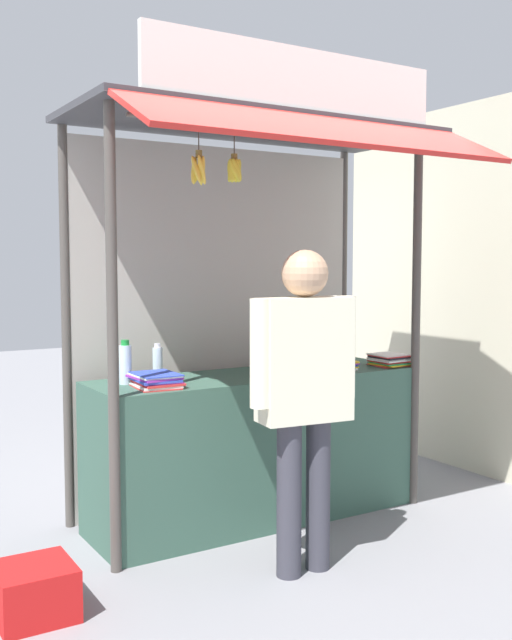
{
  "coord_description": "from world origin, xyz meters",
  "views": [
    {
      "loc": [
        -2.47,
        -4.01,
        1.68
      ],
      "look_at": [
        0.0,
        0.0,
        1.3
      ],
      "focal_mm": 41.46,
      "sensor_mm": 36.0,
      "label": 1
    }
  ],
  "objects_px": {
    "magazine_stack_rear_center": "(292,371)",
    "plastic_crate": "(34,591)",
    "magazine_stack_right": "(338,365)",
    "banana_bunch_inner_left": "(234,170)",
    "water_bottle_mid_right": "(158,362)",
    "banana_bunch_leftmost": "(199,169)",
    "vendor_person": "(304,381)",
    "water_bottle_mid_left": "(307,352)",
    "water_bottle_back_right": "(125,363)",
    "magazine_stack_left": "(156,380)",
    "magazine_stack_front_right": "(389,360)"
  },
  "relations": [
    {
      "from": "plastic_crate",
      "to": "banana_bunch_inner_left",
      "type": "bearing_deg",
      "value": 8.88
    },
    {
      "from": "magazine_stack_rear_center",
      "to": "water_bottle_mid_right",
      "type": "bearing_deg",
      "value": 150.45
    },
    {
      "from": "magazine_stack_rear_center",
      "to": "banana_bunch_inner_left",
      "type": "xyz_separation_m",
      "value": [
        -0.51,
        -0.16,
        1.19
      ]
    },
    {
      "from": "water_bottle_back_right",
      "to": "magazine_stack_rear_center",
      "type": "distance_m",
      "value": 1.03
    },
    {
      "from": "water_bottle_back_right",
      "to": "magazine_stack_left",
      "type": "xyz_separation_m",
      "value": [
        0.11,
        -0.2,
        -0.08
      ]
    },
    {
      "from": "water_bottle_mid_right",
      "to": "magazine_stack_rear_center",
      "type": "xyz_separation_m",
      "value": [
        0.73,
        -0.41,
        -0.06
      ]
    },
    {
      "from": "water_bottle_back_right",
      "to": "banana_bunch_leftmost",
      "type": "relative_size",
      "value": 0.82
    },
    {
      "from": "water_bottle_mid_left",
      "to": "water_bottle_back_right",
      "type": "distance_m",
      "value": 1.33
    },
    {
      "from": "vendor_person",
      "to": "banana_bunch_leftmost",
      "type": "bearing_deg",
      "value": -41.05
    },
    {
      "from": "water_bottle_mid_left",
      "to": "plastic_crate",
      "type": "bearing_deg",
      "value": -161.28
    },
    {
      "from": "magazine_stack_front_right",
      "to": "banana_bunch_leftmost",
      "type": "relative_size",
      "value": 0.8
    },
    {
      "from": "magazine_stack_front_right",
      "to": "banana_bunch_leftmost",
      "type": "bearing_deg",
      "value": -171.13
    },
    {
      "from": "water_bottle_back_right",
      "to": "magazine_stack_left",
      "type": "distance_m",
      "value": 0.24
    },
    {
      "from": "banana_bunch_leftmost",
      "to": "plastic_crate",
      "type": "xyz_separation_m",
      "value": [
        -0.98,
        -0.19,
        -2.05
      ]
    },
    {
      "from": "magazine_stack_left",
      "to": "banana_bunch_leftmost",
      "type": "xyz_separation_m",
      "value": [
        0.13,
        -0.3,
        1.18
      ]
    },
    {
      "from": "vendor_person",
      "to": "plastic_crate",
      "type": "relative_size",
      "value": 4.87
    },
    {
      "from": "plastic_crate",
      "to": "magazine_stack_front_right",
      "type": "bearing_deg",
      "value": 9.66
    },
    {
      "from": "banana_bunch_leftmost",
      "to": "vendor_person",
      "type": "relative_size",
      "value": 0.19
    },
    {
      "from": "magazine_stack_rear_center",
      "to": "plastic_crate",
      "type": "height_order",
      "value": "magazine_stack_rear_center"
    },
    {
      "from": "water_bottle_back_right",
      "to": "banana_bunch_inner_left",
      "type": "distance_m",
      "value": 1.3
    },
    {
      "from": "banana_bunch_leftmost",
      "to": "vendor_person",
      "type": "distance_m",
      "value": 1.27
    },
    {
      "from": "water_bottle_back_right",
      "to": "magazine_stack_front_right",
      "type": "xyz_separation_m",
      "value": [
        1.85,
        -0.24,
        -0.08
      ]
    },
    {
      "from": "water_bottle_mid_left",
      "to": "magazine_stack_right",
      "type": "bearing_deg",
      "value": -55.21
    },
    {
      "from": "banana_bunch_inner_left",
      "to": "water_bottle_mid_left",
      "type": "bearing_deg",
      "value": 30.62
    },
    {
      "from": "magazine_stack_rear_center",
      "to": "banana_bunch_inner_left",
      "type": "relative_size",
      "value": 0.94
    },
    {
      "from": "magazine_stack_right",
      "to": "banana_bunch_inner_left",
      "type": "relative_size",
      "value": 0.86
    },
    {
      "from": "water_bottle_back_right",
      "to": "banana_bunch_leftmost",
      "type": "height_order",
      "value": "banana_bunch_leftmost"
    },
    {
      "from": "magazine_stack_left",
      "to": "banana_bunch_inner_left",
      "type": "distance_m",
      "value": 1.28
    },
    {
      "from": "water_bottle_mid_right",
      "to": "magazine_stack_left",
      "type": "distance_m",
      "value": 0.31
    },
    {
      "from": "magazine_stack_front_right",
      "to": "vendor_person",
      "type": "distance_m",
      "value": 1.4
    },
    {
      "from": "banana_bunch_leftmost",
      "to": "plastic_crate",
      "type": "height_order",
      "value": "banana_bunch_leftmost"
    },
    {
      "from": "banana_bunch_inner_left",
      "to": "vendor_person",
      "type": "xyz_separation_m",
      "value": [
        0.17,
        -0.44,
        -1.13
      ]
    },
    {
      "from": "water_bottle_mid_right",
      "to": "banana_bunch_inner_left",
      "type": "height_order",
      "value": "banana_bunch_inner_left"
    },
    {
      "from": "water_bottle_mid_left",
      "to": "vendor_person",
      "type": "distance_m",
      "value": 1.18
    },
    {
      "from": "magazine_stack_front_right",
      "to": "magazine_stack_right",
      "type": "bearing_deg",
      "value": 169.13
    },
    {
      "from": "water_bottle_mid_right",
      "to": "water_bottle_mid_left",
      "type": "bearing_deg",
      "value": -3.29
    },
    {
      "from": "banana_bunch_leftmost",
      "to": "water_bottle_mid_right",
      "type": "bearing_deg",
      "value": 89.7
    },
    {
      "from": "water_bottle_mid_left",
      "to": "magazine_stack_right",
      "type": "height_order",
      "value": "water_bottle_mid_left"
    },
    {
      "from": "magazine_stack_right",
      "to": "water_bottle_mid_left",
      "type": "bearing_deg",
      "value": 124.79
    },
    {
      "from": "magazine_stack_left",
      "to": "magazine_stack_right",
      "type": "bearing_deg",
      "value": 1.2
    },
    {
      "from": "water_bottle_mid_right",
      "to": "magazine_stack_rear_center",
      "type": "distance_m",
      "value": 0.84
    },
    {
      "from": "magazine_stack_rear_center",
      "to": "vendor_person",
      "type": "relative_size",
      "value": 0.16
    },
    {
      "from": "water_bottle_mid_right",
      "to": "banana_bunch_leftmost",
      "type": "relative_size",
      "value": 0.68
    },
    {
      "from": "plastic_crate",
      "to": "banana_bunch_leftmost",
      "type": "bearing_deg",
      "value": 10.95
    },
    {
      "from": "water_bottle_mid_right",
      "to": "magazine_stack_right",
      "type": "relative_size",
      "value": 0.85
    },
    {
      "from": "banana_bunch_leftmost",
      "to": "magazine_stack_rear_center",
      "type": "bearing_deg",
      "value": 12.42
    },
    {
      "from": "magazine_stack_rear_center",
      "to": "vendor_person",
      "type": "bearing_deg",
      "value": -119.22
    },
    {
      "from": "water_bottle_mid_left",
      "to": "vendor_person",
      "type": "height_order",
      "value": "vendor_person"
    },
    {
      "from": "water_bottle_mid_left",
      "to": "magazine_stack_front_right",
      "type": "bearing_deg",
      "value": -26.43
    },
    {
      "from": "banana_bunch_leftmost",
      "to": "magazine_stack_right",
      "type": "bearing_deg",
      "value": 15.05
    }
  ]
}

